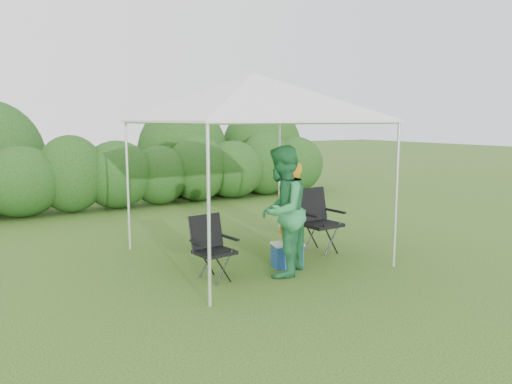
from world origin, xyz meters
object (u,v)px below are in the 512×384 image
chair_right (317,216)px  woman (282,211)px  canopy (253,98)px  cooler (287,255)px  chair_left (211,243)px  man (290,211)px

chair_right → woman: bearing=-152.3°
canopy → cooler: size_ratio=6.29×
cooler → chair_right: bearing=41.9°
canopy → chair_right: size_ratio=3.02×
canopy → woman: 1.83m
chair_right → woman: (-1.22, -0.75, 0.32)m
chair_right → chair_left: (-2.14, -0.40, -0.09)m
chair_right → woman: size_ratio=0.57×
man → woman: (-0.51, -0.52, 0.14)m
chair_right → cooler: size_ratio=2.09×
woman → cooler: woman is taller
chair_left → man: size_ratio=0.57×
man → canopy: bearing=-62.8°
woman → chair_right: bearing=174.5°
woman → canopy: bearing=-134.1°
man → woman: bearing=29.6°
man → cooler: bearing=32.2°
cooler → man: bearing=62.0°
chair_left → cooler: (1.19, -0.10, -0.31)m
canopy → cooler: bearing=-77.6°
man → cooler: man is taller
chair_right → man: man is taller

